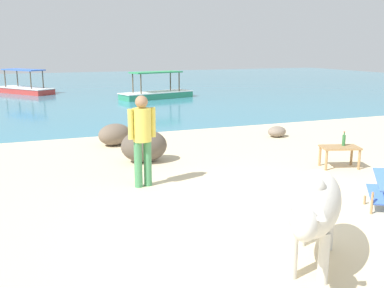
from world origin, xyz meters
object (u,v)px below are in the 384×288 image
Objects in this scene: cow at (314,204)px; person_standing at (142,134)px; bottle at (344,140)px; boat_red at (25,88)px; low_bench_table at (340,150)px; boat_green at (156,93)px.

person_standing is (-1.01, 3.49, 0.22)m from cow.
bottle is 19.28m from boat_red.
person_standing is (-4.07, 0.27, 0.58)m from low_bench_table.
cow is at bearing -134.28° from bottle.
person_standing is at bearing 149.43° from boat_red.
cow is 0.47× the size of boat_red.
bottle reaches higher than low_bench_table.
boat_green is at bearing -25.37° from person_standing.
boat_green is (0.10, 13.50, -0.31)m from bottle.
person_standing is at bearing 176.87° from bottle.
low_bench_table is 2.89× the size of bottle.
cow is 1.06× the size of person_standing.
person_standing is at bearing -121.98° from cow.
low_bench_table is 4.12m from person_standing.
cow is 0.45× the size of boat_green.
low_bench_table is at bearing -101.28° from person_standing.
boat_red reaches higher than cow.
boat_green reaches higher than bottle.
boat_green is (0.22, 13.54, -0.12)m from low_bench_table.
boat_red is at bearing -2.24° from person_standing.
bottle is at bearing 161.86° from boat_red.
low_bench_table is at bearing 178.40° from cow.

